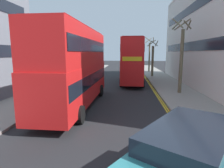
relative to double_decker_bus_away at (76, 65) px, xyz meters
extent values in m
cube|color=gray|center=(8.68, 4.43, -2.96)|extent=(4.00, 80.00, 0.14)
cube|color=gray|center=(-4.32, 4.43, -2.96)|extent=(4.00, 80.00, 0.14)
cube|color=yellow|center=(6.58, 2.43, -3.03)|extent=(0.10, 56.00, 0.01)
cube|color=yellow|center=(6.42, 2.43, -3.03)|extent=(0.10, 56.00, 0.01)
cube|color=red|center=(0.00, 0.00, -1.29)|extent=(2.75, 10.86, 2.60)
cube|color=red|center=(0.00, 0.00, 1.26)|extent=(2.70, 10.64, 2.50)
cube|color=black|center=(0.00, 0.00, -0.99)|extent=(2.77, 10.42, 0.84)
cube|color=black|center=(0.00, 0.00, 1.36)|extent=(2.76, 10.21, 0.80)
cube|color=yellow|center=(0.13, 5.38, 0.26)|extent=(2.00, 0.11, 0.44)
cube|color=maroon|center=(0.00, 0.00, 2.56)|extent=(2.48, 9.77, 0.10)
cylinder|color=black|center=(-1.17, 3.37, -2.51)|extent=(0.32, 1.05, 1.04)
cylinder|color=black|center=(1.33, 3.32, -2.51)|extent=(0.32, 1.05, 1.04)
cylinder|color=black|center=(-1.33, -3.32, -2.51)|extent=(0.32, 1.05, 1.04)
cylinder|color=black|center=(1.17, -3.38, -2.51)|extent=(0.32, 1.05, 1.04)
cube|color=red|center=(4.35, 11.54, -1.29)|extent=(2.90, 10.88, 2.60)
cube|color=red|center=(4.35, 11.54, 1.26)|extent=(2.84, 10.67, 2.50)
cube|color=black|center=(4.35, 11.54, -0.99)|extent=(2.91, 10.45, 0.84)
cube|color=black|center=(4.35, 11.54, 1.36)|extent=(2.89, 10.24, 0.80)
cube|color=yellow|center=(4.15, 6.17, 0.26)|extent=(2.00, 0.13, 0.44)
cube|color=maroon|center=(4.35, 11.54, 2.56)|extent=(2.61, 9.80, 0.10)
cylinder|color=black|center=(5.48, 8.15, -2.51)|extent=(0.34, 1.05, 1.04)
cylinder|color=black|center=(2.98, 8.24, -2.51)|extent=(0.34, 1.05, 1.04)
cylinder|color=black|center=(5.72, 14.84, -2.51)|extent=(0.34, 1.05, 1.04)
cylinder|color=black|center=(3.23, 14.93, -2.51)|extent=(0.34, 1.05, 1.04)
cube|color=black|center=(5.36, -8.58, -1.29)|extent=(3.11, 3.49, 0.76)
cylinder|color=black|center=(5.32, -7.00, -2.69)|extent=(0.56, 0.69, 0.68)
cylinder|color=#6B6047|center=(7.95, 25.18, -0.03)|extent=(0.32, 0.32, 5.72)
cylinder|color=#6B6047|center=(8.64, 25.06, 3.31)|extent=(0.36, 1.43, 1.05)
cylinder|color=#6B6047|center=(7.74, 25.80, 3.29)|extent=(1.33, 0.55, 1.00)
cylinder|color=#6B6047|center=(7.69, 24.51, 3.33)|extent=(1.42, 0.65, 1.09)
cylinder|color=#6B6047|center=(7.67, 17.65, -0.48)|extent=(0.38, 0.38, 4.82)
cylinder|color=#6B6047|center=(8.23, 17.75, 2.33)|extent=(0.34, 1.18, 0.88)
cylinder|color=#6B6047|center=(7.48, 18.31, 2.42)|extent=(1.41, 0.50, 1.05)
cylinder|color=#6B6047|center=(7.22, 17.76, 2.26)|extent=(0.35, 0.97, 0.73)
cylinder|color=#6B6047|center=(7.82, 17.14, 2.30)|extent=(1.10, 0.44, 0.83)
cylinder|color=#6B6047|center=(8.69, 4.88, 0.06)|extent=(0.32, 0.32, 5.89)
cylinder|color=#6B6047|center=(9.17, 4.88, 3.34)|extent=(0.13, 1.01, 0.76)
cylinder|color=#6B6047|center=(8.78, 5.59, 3.51)|extent=(1.49, 0.31, 1.09)
cylinder|color=#6B6047|center=(8.25, 5.38, 3.47)|extent=(1.12, 1.01, 1.02)
cylinder|color=#6B6047|center=(8.10, 4.55, 3.48)|extent=(0.78, 1.28, 1.03)
cylinder|color=#6B6047|center=(8.93, 4.48, 3.33)|extent=(0.90, 0.60, 0.73)
cube|color=black|center=(10.66, 8.38, 5.70)|extent=(0.04, 24.64, 1.00)
cube|color=black|center=(10.66, 8.38, 1.58)|extent=(0.04, 24.64, 1.00)
camera|label=1|loc=(3.77, -13.18, 0.90)|focal=30.04mm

